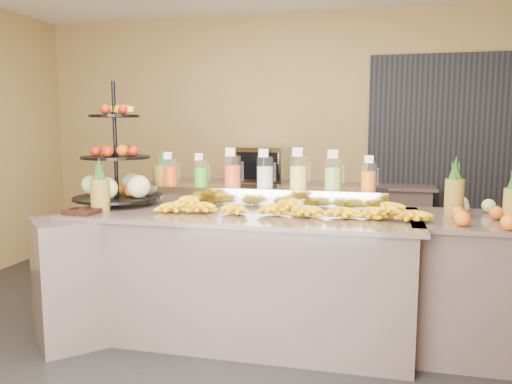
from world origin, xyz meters
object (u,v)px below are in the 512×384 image
(pitcher_tray, at_px, (265,197))
(oven_warmer, at_px, (262,164))
(fruit_stand, at_px, (122,174))
(right_fruit_pile, at_px, (482,209))
(condiment_caddy, at_px, (82,212))
(banana_heap, at_px, (286,207))

(pitcher_tray, distance_m, oven_warmer, 1.72)
(fruit_stand, distance_m, right_fruit_pile, 2.64)
(fruit_stand, distance_m, condiment_caddy, 0.52)
(fruit_stand, bearing_deg, oven_warmer, 68.69)
(banana_heap, relative_size, oven_warmer, 3.26)
(right_fruit_pile, bearing_deg, banana_heap, -176.28)
(pitcher_tray, relative_size, banana_heap, 0.97)
(condiment_caddy, height_order, oven_warmer, oven_warmer)
(condiment_caddy, xyz_separation_m, right_fruit_pile, (2.71, 0.37, 0.06))
(right_fruit_pile, bearing_deg, fruit_stand, 178.02)
(fruit_stand, relative_size, oven_warmer, 1.65)
(fruit_stand, relative_size, right_fruit_pile, 1.99)
(fruit_stand, height_order, condiment_caddy, fruit_stand)
(banana_heap, height_order, condiment_caddy, banana_heap)
(right_fruit_pile, xyz_separation_m, oven_warmer, (-1.92, 1.94, 0.11))
(pitcher_tray, relative_size, condiment_caddy, 8.23)
(condiment_caddy, distance_m, right_fruit_pile, 2.74)
(banana_heap, bearing_deg, oven_warmer, 107.28)
(condiment_caddy, bearing_deg, fruit_stand, 80.82)
(pitcher_tray, height_order, banana_heap, banana_heap)
(condiment_caddy, relative_size, oven_warmer, 0.38)
(fruit_stand, bearing_deg, pitcher_tray, 8.79)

